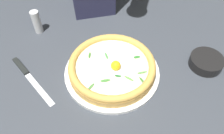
{
  "coord_description": "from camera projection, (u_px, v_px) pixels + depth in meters",
  "views": [
    {
      "loc": [
        0.06,
        -0.46,
        0.6
      ],
      "look_at": [
        0.01,
        0.02,
        0.03
      ],
      "focal_mm": 36.98,
      "sensor_mm": 36.0,
      "label": 1
    }
  ],
  "objects": [
    {
      "name": "table_knife",
      "position": [
        27.0,
        73.0,
        0.77
      ],
      "size": [
        0.19,
        0.18,
        0.01
      ],
      "color": "silver",
      "rests_on": "ground"
    },
    {
      "name": "pizza",
      "position": [
        112.0,
        67.0,
        0.75
      ],
      "size": [
        0.28,
        0.28,
        0.06
      ],
      "color": "gold",
      "rests_on": "pizza_plate"
    },
    {
      "name": "ground_plane",
      "position": [
        107.0,
        80.0,
        0.77
      ],
      "size": [
        2.4,
        2.4,
        0.03
      ],
      "primitive_type": "cube",
      "color": "#353A40",
      "rests_on": "ground"
    },
    {
      "name": "pizza_plate",
      "position": [
        112.0,
        72.0,
        0.77
      ],
      "size": [
        0.31,
        0.31,
        0.01
      ],
      "primitive_type": "cylinder",
      "color": "white",
      "rests_on": "ground"
    },
    {
      "name": "pepper_shaker",
      "position": [
        37.0,
        22.0,
        0.87
      ],
      "size": [
        0.03,
        0.03,
        0.09
      ],
      "primitive_type": "cylinder",
      "color": "silver",
      "rests_on": "ground"
    },
    {
      "name": "side_bowl",
      "position": [
        206.0,
        62.0,
        0.78
      ],
      "size": [
        0.11,
        0.11,
        0.03
      ],
      "primitive_type": "cylinder",
      "color": "black",
      "rests_on": "ground"
    }
  ]
}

